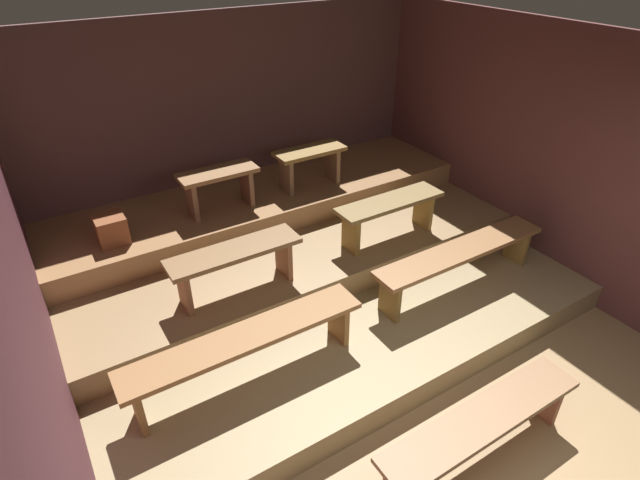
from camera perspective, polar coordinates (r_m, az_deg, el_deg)
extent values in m
cube|color=#95744B|center=(5.24, 2.40, -9.86)|extent=(5.70, 5.46, 0.08)
cube|color=brown|center=(6.35, -9.61, 12.16)|extent=(5.70, 0.06, 2.69)
cube|color=brown|center=(3.83, -29.72, -6.31)|extent=(0.06, 5.46, 2.69)
cube|color=brown|center=(6.08, 22.72, 9.22)|extent=(0.06, 5.46, 2.69)
cube|color=#947F56|center=(5.50, -0.88, -5.18)|extent=(4.90, 3.53, 0.26)
cube|color=#91724A|center=(5.80, -4.14, 0.09)|extent=(4.90, 2.27, 0.26)
cube|color=#9D6F46|center=(6.08, -6.58, 4.40)|extent=(4.90, 1.23, 0.26)
cube|color=#8B6442|center=(4.03, 17.86, -18.64)|extent=(1.76, 0.34, 0.05)
cube|color=#975B45|center=(4.66, 23.87, -15.81)|extent=(0.05, 0.27, 0.41)
cube|color=olive|center=(4.09, -8.38, -10.78)|extent=(2.01, 0.34, 0.05)
cube|color=olive|center=(4.11, -19.85, -17.07)|extent=(0.05, 0.27, 0.41)
cube|color=olive|center=(4.55, 2.09, -8.97)|extent=(0.05, 0.27, 0.41)
cube|color=#916239|center=(5.22, 15.61, -1.14)|extent=(2.01, 0.34, 0.05)
cube|color=olive|center=(4.83, 7.86, -6.50)|extent=(0.05, 0.27, 0.41)
cube|color=olive|center=(5.95, 21.22, -0.47)|extent=(0.05, 0.27, 0.41)
cube|color=olive|center=(4.60, -9.63, -1.26)|extent=(1.23, 0.34, 0.05)
cube|color=#8E5C3B|center=(4.61, -15.01, -5.41)|extent=(0.05, 0.27, 0.41)
cube|color=#8E5C3B|center=(4.90, -4.11, -1.83)|extent=(0.05, 0.27, 0.41)
cube|color=olive|center=(5.41, 7.89, 4.24)|extent=(1.23, 0.34, 0.05)
cube|color=olive|center=(5.25, 3.50, 0.72)|extent=(0.05, 0.27, 0.41)
cube|color=olive|center=(5.81, 11.53, 3.40)|extent=(0.05, 0.27, 0.41)
cube|color=olive|center=(5.49, -11.44, 7.41)|extent=(0.84, 0.34, 0.05)
cube|color=brown|center=(5.50, -14.24, 4.43)|extent=(0.05, 0.27, 0.41)
cube|color=brown|center=(5.69, -8.23, 6.09)|extent=(0.05, 0.27, 0.41)
cube|color=olive|center=(5.94, -1.18, 9.96)|extent=(0.84, 0.34, 0.05)
cube|color=#856547|center=(5.88, -3.83, 7.26)|extent=(0.05, 0.27, 0.41)
cube|color=#856547|center=(6.18, 1.40, 8.58)|extent=(0.05, 0.27, 0.41)
cube|color=brown|center=(5.33, -22.41, 1.11)|extent=(0.28, 0.28, 0.28)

